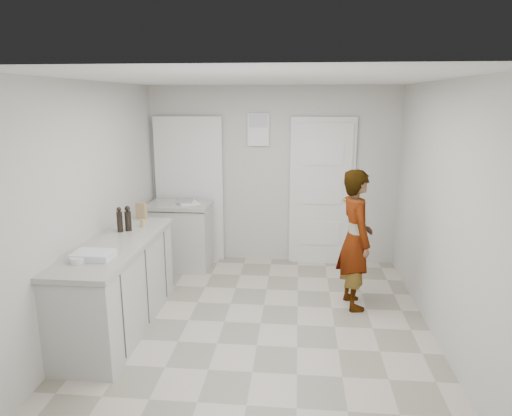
# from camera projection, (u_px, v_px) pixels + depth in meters

# --- Properties ---
(ground) EXTENTS (4.00, 4.00, 0.00)m
(ground) POSITION_uv_depth(u_px,v_px,m) (261.00, 323.00, 4.84)
(ground) COLOR gray
(ground) RESTS_ON ground
(room_shell) EXTENTS (4.00, 4.00, 4.00)m
(room_shell) POSITION_uv_depth(u_px,v_px,m) (260.00, 192.00, 6.50)
(room_shell) COLOR silver
(room_shell) RESTS_ON ground
(main_counter) EXTENTS (0.64, 1.96, 0.93)m
(main_counter) POSITION_uv_depth(u_px,v_px,m) (118.00, 288.00, 4.67)
(main_counter) COLOR beige
(main_counter) RESTS_ON ground
(side_counter) EXTENTS (0.84, 0.61, 0.93)m
(side_counter) POSITION_uv_depth(u_px,v_px,m) (181.00, 238.00, 6.35)
(side_counter) COLOR beige
(side_counter) RESTS_ON ground
(person) EXTENTS (0.49, 0.64, 1.58)m
(person) POSITION_uv_depth(u_px,v_px,m) (355.00, 239.00, 5.08)
(person) COLOR silver
(person) RESTS_ON ground
(cake_mix_box) EXTENTS (0.13, 0.08, 0.20)m
(cake_mix_box) POSITION_uv_depth(u_px,v_px,m) (141.00, 211.00, 5.41)
(cake_mix_box) COLOR #896444
(cake_mix_box) RESTS_ON main_counter
(spice_jar) EXTENTS (0.05, 0.05, 0.08)m
(spice_jar) POSITION_uv_depth(u_px,v_px,m) (143.00, 223.00, 5.10)
(spice_jar) COLOR tan
(spice_jar) RESTS_ON main_counter
(oil_cruet_a) EXTENTS (0.07, 0.07, 0.28)m
(oil_cruet_a) POSITION_uv_depth(u_px,v_px,m) (128.00, 219.00, 4.92)
(oil_cruet_a) COLOR black
(oil_cruet_a) RESTS_ON main_counter
(oil_cruet_b) EXTENTS (0.06, 0.06, 0.27)m
(oil_cruet_b) POSITION_uv_depth(u_px,v_px,m) (120.00, 220.00, 4.88)
(oil_cruet_b) COLOR black
(oil_cruet_b) RESTS_ON main_counter
(baking_dish) EXTENTS (0.35, 0.25, 0.06)m
(baking_dish) POSITION_uv_depth(u_px,v_px,m) (93.00, 256.00, 4.08)
(baking_dish) COLOR silver
(baking_dish) RESTS_ON main_counter
(egg_bowl) EXTENTS (0.13, 0.13, 0.05)m
(egg_bowl) POSITION_uv_depth(u_px,v_px,m) (77.00, 260.00, 3.98)
(egg_bowl) COLOR silver
(egg_bowl) RESTS_ON main_counter
(papers) EXTENTS (0.38, 0.41, 0.01)m
(papers) POSITION_uv_depth(u_px,v_px,m) (188.00, 203.00, 6.26)
(papers) COLOR white
(papers) RESTS_ON side_counter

